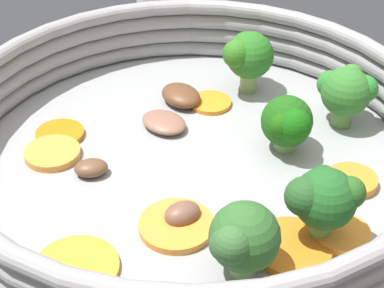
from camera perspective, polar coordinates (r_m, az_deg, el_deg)
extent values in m
plane|color=#25262A|center=(0.44, 0.00, -3.34)|extent=(4.00, 4.00, 0.00)
cylinder|color=#939699|center=(0.44, 0.00, -2.49)|extent=(0.31, 0.31, 0.02)
torus|color=gray|center=(0.43, 0.00, -0.95)|extent=(0.32, 0.32, 0.01)
torus|color=gray|center=(0.42, 0.00, 0.41)|extent=(0.32, 0.32, 0.01)
torus|color=gray|center=(0.41, 0.00, 1.82)|extent=(0.32, 0.32, 0.01)
torus|color=gray|center=(0.41, 0.00, 3.27)|extent=(0.32, 0.32, 0.01)
cylinder|color=orange|center=(0.38, -1.39, -7.26)|extent=(0.06, 0.06, 0.00)
cylinder|color=orange|center=(0.45, -12.30, -0.80)|extent=(0.04, 0.04, 0.00)
cylinder|color=orange|center=(0.46, -11.66, 0.88)|extent=(0.05, 0.05, 0.00)
cylinder|color=orange|center=(0.37, 8.63, -9.15)|extent=(0.07, 0.07, 0.00)
cylinder|color=orange|center=(0.49, 1.66, 3.70)|extent=(0.04, 0.04, 0.00)
cylinder|color=orange|center=(0.38, 13.15, -7.82)|extent=(0.05, 0.05, 0.01)
cylinder|color=orange|center=(0.42, 14.02, -3.18)|extent=(0.04, 0.04, 0.01)
cylinder|color=orange|center=(0.36, -10.25, -10.77)|extent=(0.05, 0.05, 0.00)
cylinder|color=#6F9255|center=(0.45, 8.25, 0.31)|extent=(0.01, 0.01, 0.01)
sphere|color=#1A5312|center=(0.44, 8.43, 2.02)|extent=(0.04, 0.04, 0.04)
sphere|color=#13580F|center=(0.42, 9.08, 1.67)|extent=(0.02, 0.02, 0.02)
sphere|color=#19530C|center=(0.42, 7.97, 1.68)|extent=(0.02, 0.02, 0.02)
cylinder|color=#7D9959|center=(0.51, 5.05, 5.80)|extent=(0.01, 0.01, 0.02)
sphere|color=#266920|center=(0.50, 5.17, 7.86)|extent=(0.04, 0.04, 0.04)
sphere|color=#217118|center=(0.51, 5.25, 8.86)|extent=(0.02, 0.02, 0.02)
sphere|color=#216122|center=(0.51, 4.77, 8.85)|extent=(0.02, 0.02, 0.02)
sphere|color=#2E6D1D|center=(0.49, 4.00, 8.00)|extent=(0.02, 0.02, 0.02)
cylinder|color=#81AA69|center=(0.35, 4.56, -10.38)|extent=(0.01, 0.01, 0.02)
sphere|color=#2D5D28|center=(0.34, 4.71, -8.22)|extent=(0.04, 0.04, 0.04)
sphere|color=#33602F|center=(0.33, 3.61, -8.89)|extent=(0.02, 0.02, 0.02)
sphere|color=#305831|center=(0.33, 3.07, -8.93)|extent=(0.02, 0.02, 0.02)
cylinder|color=#659546|center=(0.38, 11.37, -7.13)|extent=(0.01, 0.01, 0.02)
sphere|color=#1F5721|center=(0.36, 11.74, -4.78)|extent=(0.04, 0.04, 0.04)
sphere|color=#26541D|center=(0.36, 13.80, -4.20)|extent=(0.02, 0.02, 0.02)
sphere|color=#1D5024|center=(0.37, 11.54, -3.11)|extent=(0.02, 0.02, 0.02)
sphere|color=#224E21|center=(0.36, 9.95, -4.62)|extent=(0.02, 0.02, 0.02)
cylinder|color=#5E8C43|center=(0.48, 13.22, 2.62)|extent=(0.01, 0.01, 0.02)
sphere|color=#2F6F29|center=(0.47, 13.52, 4.51)|extent=(0.04, 0.04, 0.04)
sphere|color=#35722B|center=(0.48, 13.96, 5.91)|extent=(0.02, 0.02, 0.02)
sphere|color=#28762C|center=(0.47, 15.04, 4.76)|extent=(0.02, 0.02, 0.02)
sphere|color=#2A722B|center=(0.47, 12.23, 5.22)|extent=(0.02, 0.02, 0.02)
ellipsoid|color=brown|center=(0.49, -0.98, 4.34)|extent=(0.04, 0.03, 0.01)
ellipsoid|color=brown|center=(0.38, -0.87, -6.21)|extent=(0.02, 0.02, 0.01)
ellipsoid|color=#885C4A|center=(0.46, -2.51, 1.95)|extent=(0.04, 0.03, 0.01)
ellipsoid|color=brown|center=(0.42, -8.96, -2.11)|extent=(0.02, 0.03, 0.01)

